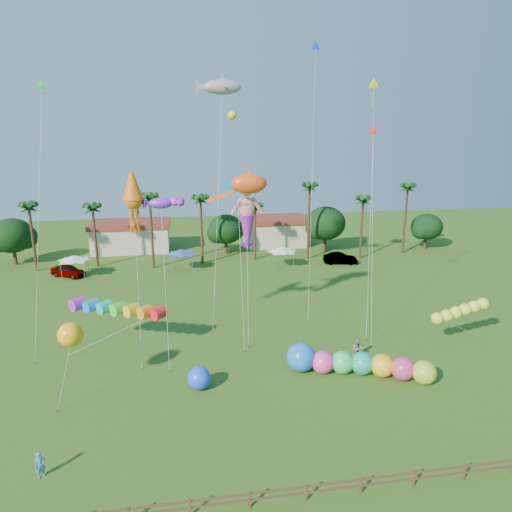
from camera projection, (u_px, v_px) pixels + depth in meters
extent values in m
plane|color=#285116|center=(281.00, 429.00, 29.58)|extent=(160.00, 160.00, 0.00)
cylinder|color=#3A2819|center=(33.00, 240.00, 62.38)|extent=(0.36, 0.36, 9.00)
cylinder|color=#3A2819|center=(95.00, 238.00, 64.67)|extent=(0.36, 0.36, 8.50)
cylinder|color=#3A2819|center=(152.00, 234.00, 63.84)|extent=(0.36, 0.36, 10.00)
cylinder|color=#3A2819|center=(202.00, 232.00, 65.96)|extent=(0.36, 0.36, 9.50)
cylinder|color=#3A2819|center=(255.00, 234.00, 68.38)|extent=(0.36, 0.36, 8.00)
cylinder|color=#3A2819|center=(309.00, 224.00, 68.31)|extent=(0.36, 0.36, 11.00)
cylinder|color=#3A2819|center=(361.00, 230.00, 68.88)|extent=(0.36, 0.36, 9.00)
cylinder|color=#3A2819|center=(405.00, 221.00, 71.86)|extent=(0.36, 0.36, 10.50)
sphere|color=#113814|center=(12.00, 236.00, 65.60)|extent=(5.88, 5.88, 5.88)
sphere|color=#113814|center=(226.00, 229.00, 71.55)|extent=(5.46, 5.46, 5.46)
sphere|color=#113814|center=(326.00, 223.00, 72.97)|extent=(6.30, 6.30, 6.30)
sphere|color=#113814|center=(427.00, 227.00, 74.95)|extent=(5.04, 5.04, 5.04)
cube|color=beige|center=(131.00, 238.00, 74.46)|extent=(12.00, 7.00, 4.00)
cube|color=beige|center=(275.00, 233.00, 78.26)|extent=(10.00, 7.00, 4.00)
pyramid|color=white|center=(74.00, 258.00, 59.98)|extent=(3.00, 3.00, 0.60)
pyramid|color=blue|center=(181.00, 251.00, 63.15)|extent=(3.00, 3.00, 0.60)
pyramid|color=white|center=(282.00, 249.00, 64.42)|extent=(3.00, 3.00, 0.60)
cube|color=brown|center=(190.00, 507.00, 22.78)|extent=(0.12, 0.12, 1.00)
cube|color=brown|center=(249.00, 499.00, 23.25)|extent=(0.12, 0.12, 1.00)
cube|color=brown|center=(306.00, 492.00, 23.73)|extent=(0.12, 0.12, 1.00)
cube|color=brown|center=(361.00, 485.00, 24.21)|extent=(0.12, 0.12, 1.00)
cube|color=brown|center=(414.00, 478.00, 24.68)|extent=(0.12, 0.12, 1.00)
cube|color=brown|center=(464.00, 472.00, 25.16)|extent=(0.12, 0.12, 1.00)
cube|color=brown|center=(307.00, 487.00, 23.64)|extent=(36.00, 0.08, 0.10)
cube|color=brown|center=(306.00, 493.00, 23.74)|extent=(36.00, 0.08, 0.10)
imported|color=#4C4C54|center=(68.00, 271.00, 60.93)|extent=(5.11, 4.08, 1.63)
imported|color=#4C4C54|center=(340.00, 258.00, 66.95)|extent=(5.12, 2.60, 1.61)
imported|color=#3986CA|center=(40.00, 465.00, 25.26)|extent=(0.68, 0.61, 1.56)
imported|color=gray|center=(357.00, 349.00, 38.73)|extent=(1.06, 0.96, 1.77)
sphere|color=#FF439C|center=(323.00, 362.00, 36.36)|extent=(1.85, 1.85, 1.85)
sphere|color=#31D16D|center=(342.00, 362.00, 36.32)|extent=(1.85, 1.85, 1.85)
sphere|color=#18AB85|center=(362.00, 363.00, 36.17)|extent=(1.85, 1.85, 1.85)
sphere|color=yellow|center=(382.00, 365.00, 35.83)|extent=(1.85, 1.85, 1.85)
sphere|color=#D3317F|center=(403.00, 369.00, 35.34)|extent=(1.85, 1.85, 1.85)
sphere|color=#ADCD2D|center=(424.00, 372.00, 34.78)|extent=(1.85, 1.85, 1.85)
sphere|color=blue|center=(301.00, 357.00, 36.62)|extent=(3.04, 3.04, 2.36)
sphere|color=#1C51FE|center=(199.00, 378.00, 34.06)|extent=(1.74, 1.74, 1.74)
cylinder|color=red|center=(134.00, 315.00, 38.99)|extent=(7.19, 5.48, 1.08)
cylinder|color=silver|center=(112.00, 335.00, 39.30)|extent=(7.97, 0.36, 3.58)
cylinder|color=brown|center=(67.00, 355.00, 39.27)|extent=(0.08, 0.08, 0.16)
ellipsoid|color=#C7FA37|center=(437.00, 318.00, 40.11)|extent=(5.88, 2.94, 1.28)
cylinder|color=silver|center=(460.00, 328.00, 41.59)|extent=(5.62, 1.43, 2.84)
cylinder|color=brown|center=(481.00, 336.00, 43.05)|extent=(0.08, 0.08, 0.16)
sphere|color=#FBA914|center=(70.00, 335.00, 31.83)|extent=(2.32, 2.32, 1.76)
cylinder|color=silver|center=(64.00, 373.00, 31.60)|extent=(1.04, 1.70, 4.98)
cylinder|color=brown|center=(57.00, 411.00, 31.35)|extent=(0.08, 0.08, 0.16)
cylinder|color=silver|center=(248.00, 283.00, 42.05)|extent=(0.68, 4.89, 10.40)
cylinder|color=brown|center=(248.00, 346.00, 41.01)|extent=(0.08, 0.08, 0.16)
ellipsoid|color=#EC4B1A|center=(249.00, 184.00, 41.09)|extent=(5.20, 3.01, 2.06)
cylinder|color=silver|center=(247.00, 267.00, 40.55)|extent=(1.20, 4.84, 14.19)
cylinder|color=brown|center=(245.00, 351.00, 39.98)|extent=(0.08, 0.08, 0.16)
ellipsoid|color=gray|center=(222.00, 87.00, 44.34)|extent=(5.03, 2.00, 1.77)
cylinder|color=silver|center=(218.00, 209.00, 44.14)|extent=(1.97, 6.39, 22.93)
cylinder|color=brown|center=(213.00, 332.00, 43.91)|extent=(0.08, 0.08, 0.16)
cone|color=orange|center=(133.00, 201.00, 36.77)|extent=(1.93, 1.93, 4.70)
cylinder|color=silver|center=(138.00, 286.00, 36.87)|extent=(0.10, 3.45, 13.33)
cylinder|color=brown|center=(142.00, 369.00, 36.96)|extent=(0.08, 0.08, 0.16)
ellipsoid|color=purple|center=(161.00, 203.00, 37.10)|extent=(3.81, 3.06, 1.30)
cylinder|color=silver|center=(165.00, 287.00, 36.87)|extent=(0.15, 4.10, 13.09)
cylinder|color=brown|center=(170.00, 371.00, 36.61)|extent=(0.08, 0.08, 0.16)
cone|color=#FD2D1C|center=(373.00, 131.00, 40.94)|extent=(1.09, 0.28, 1.08)
cylinder|color=silver|center=(370.00, 237.00, 41.62)|extent=(0.96, 3.58, 18.80)
cylinder|color=brown|center=(366.00, 339.00, 42.27)|extent=(0.08, 0.08, 0.16)
cone|color=yellow|center=(374.00, 84.00, 39.84)|extent=(1.19, 0.33, 1.17)
cylinder|color=silver|center=(372.00, 217.00, 40.41)|extent=(0.80, 4.91, 22.74)
cylinder|color=brown|center=(371.00, 346.00, 40.96)|extent=(0.08, 0.08, 0.16)
cone|color=#32D66D|center=(42.00, 85.00, 36.57)|extent=(1.08, 0.46, 1.06)
cylinder|color=silver|center=(38.00, 227.00, 37.27)|extent=(1.98, 4.33, 22.31)
cylinder|color=brown|center=(35.00, 363.00, 37.95)|extent=(0.08, 0.08, 0.16)
cone|color=#1A33EC|center=(316.00, 46.00, 44.34)|extent=(1.15, 0.27, 1.15)
cylinder|color=silver|center=(312.00, 187.00, 45.50)|extent=(1.29, 4.69, 26.75)
cylinder|color=brown|center=(308.00, 320.00, 46.63)|extent=(0.08, 0.08, 0.16)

